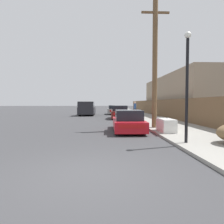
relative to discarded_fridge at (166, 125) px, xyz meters
name	(u,v)px	position (x,y,z in m)	size (l,w,h in m)	color
ground_plane	(90,175)	(-3.85, -6.27, -0.48)	(220.00, 220.00, 0.00)	#38383A
sidewalk_curb	(138,115)	(1.45, 17.23, -0.42)	(4.20, 63.00, 0.12)	gray
discarded_fridge	(166,125)	(0.00, 0.00, 0.00)	(0.75, 1.66, 0.74)	silver
parked_sports_car_red	(128,122)	(-2.01, 1.10, 0.11)	(1.89, 4.55, 1.30)	red
car_parked_mid	(120,113)	(-1.72, 10.68, 0.19)	(2.02, 4.39, 1.44)	#5B1E19
car_parked_far	(114,110)	(-1.93, 19.05, 0.16)	(1.78, 4.51, 1.36)	gray
pickup_truck	(87,108)	(-5.75, 16.65, 0.47)	(2.14, 5.67, 1.90)	#232328
utility_pole	(155,63)	(-0.17, 1.90, 3.84)	(1.80, 0.32, 8.21)	brown
street_lamp	(187,78)	(-0.17, -3.13, 2.22)	(0.26, 0.26, 4.42)	black
wooden_fence	(160,108)	(3.40, 13.05, 0.63)	(0.08, 42.65, 1.99)	brown
building_right_house	(184,96)	(7.09, 14.65, 2.10)	(6.00, 18.25, 5.15)	gray
pedestrian	(135,108)	(0.77, 15.72, 0.55)	(0.34, 0.34, 1.76)	#282D42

